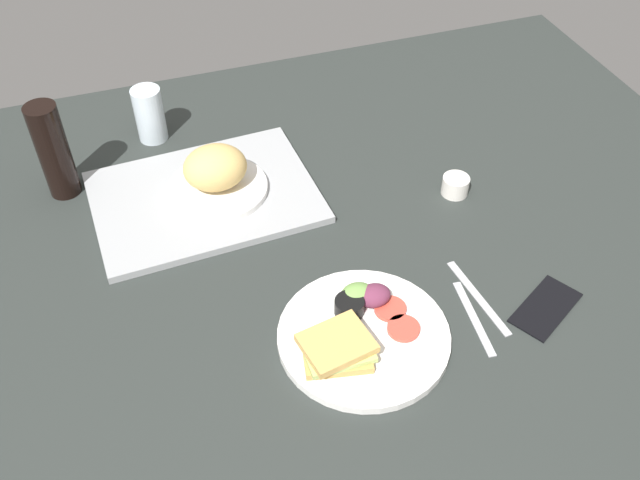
% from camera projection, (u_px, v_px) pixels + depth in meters
% --- Properties ---
extents(ground_plane, '(1.90, 1.50, 0.03)m').
position_uv_depth(ground_plane, '(315.00, 274.00, 1.32)').
color(ground_plane, '#282D2B').
extents(serving_tray, '(0.47, 0.35, 0.02)m').
position_uv_depth(serving_tray, '(205.00, 197.00, 1.45)').
color(serving_tray, '#9EA0A3').
rests_on(serving_tray, ground_plane).
extents(bread_plate_near, '(0.21, 0.21, 0.10)m').
position_uv_depth(bread_plate_near, '(216.00, 174.00, 1.42)').
color(bread_plate_near, white).
rests_on(bread_plate_near, serving_tray).
extents(plate_with_salad, '(0.29, 0.29, 0.05)m').
position_uv_depth(plate_with_salad, '(359.00, 332.00, 1.18)').
color(plate_with_salad, white).
rests_on(plate_with_salad, ground_plane).
extents(drinking_glass, '(0.07, 0.07, 0.13)m').
position_uv_depth(drinking_glass, '(150.00, 114.00, 1.56)').
color(drinking_glass, silver).
rests_on(drinking_glass, ground_plane).
extents(soda_bottle, '(0.06, 0.06, 0.21)m').
position_uv_depth(soda_bottle, '(53.00, 151.00, 1.40)').
color(soda_bottle, black).
rests_on(soda_bottle, ground_plane).
extents(espresso_cup, '(0.06, 0.06, 0.04)m').
position_uv_depth(espresso_cup, '(455.00, 185.00, 1.45)').
color(espresso_cup, silver).
rests_on(espresso_cup, ground_plane).
extents(fork, '(0.03, 0.17, 0.01)m').
position_uv_depth(fork, '(474.00, 317.00, 1.22)').
color(fork, '#B7B7BC').
rests_on(fork, ground_plane).
extents(knife, '(0.03, 0.19, 0.01)m').
position_uv_depth(knife, '(478.00, 297.00, 1.26)').
color(knife, '#B7B7BC').
rests_on(knife, ground_plane).
extents(cell_phone, '(0.16, 0.13, 0.01)m').
position_uv_depth(cell_phone, '(546.00, 307.00, 1.24)').
color(cell_phone, black).
rests_on(cell_phone, ground_plane).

